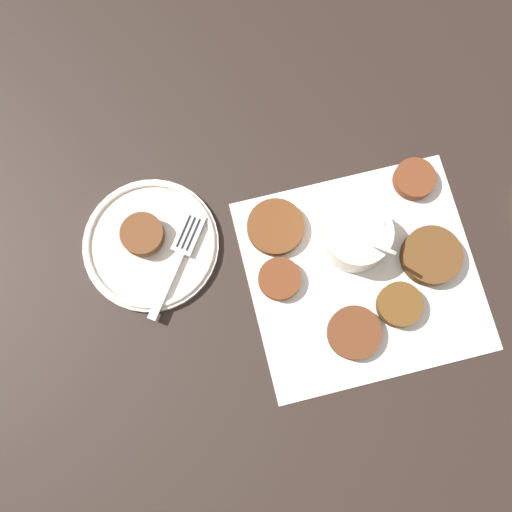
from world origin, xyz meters
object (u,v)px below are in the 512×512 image
serving_plate (151,244)px  sauce_bowl (356,236)px  fritter_on_plate (142,234)px  fork (180,254)px

serving_plate → sauce_bowl: bearing=-17.8°
sauce_bowl → fritter_on_plate: 0.29m
sauce_bowl → serving_plate: (-0.27, 0.09, -0.02)m
sauce_bowl → fritter_on_plate: size_ratio=1.71×
serving_plate → fork: size_ratio=1.42×
sauce_bowl → fork: sauce_bowl is taller
serving_plate → fritter_on_plate: (-0.01, 0.01, 0.02)m
fritter_on_plate → sauce_bowl: bearing=-19.7°
sauce_bowl → fork: (-0.23, 0.06, -0.01)m
fritter_on_plate → fork: (0.04, -0.04, -0.01)m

